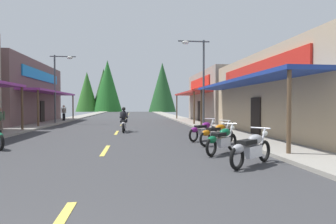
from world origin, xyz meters
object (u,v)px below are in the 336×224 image
Objects in this scene: streetlamp_right at (199,71)px; rider_cruising_lead at (124,121)px; pedestrian_waiting at (64,112)px; motorcycle_parked_right_1 at (222,140)px; motorcycle_parked_right_2 at (217,133)px; pedestrian_by_shop at (0,119)px; streetlamp_left at (59,79)px; motorcycle_parked_right_0 at (251,148)px; motorcycle_parked_right_3 at (203,130)px.

rider_cruising_lead is at bearing -166.61° from streetlamp_right.
pedestrian_waiting is at bearing 30.15° from rider_cruising_lead.
motorcycle_parked_right_1 is 0.96× the size of pedestrian_waiting.
motorcycle_parked_right_2 is at bearing 33.98° from motorcycle_parked_right_1.
motorcycle_parked_right_1 is 13.04m from pedestrian_by_shop.
rider_cruising_lead is at bearing -52.74° from streetlamp_left.
streetlamp_right is 3.34× the size of motorcycle_parked_right_2.
rider_cruising_lead is (-3.87, 10.21, 0.17)m from motorcycle_parked_right_0.
motorcycle_parked_right_0 is 3.99m from motorcycle_parked_right_2.
rider_cruising_lead is at bearing 91.42° from motorcycle_parked_right_3.
rider_cruising_lead is (-3.91, 4.75, 0.17)m from motorcycle_parked_right_3.
pedestrian_waiting reaches higher than pedestrian_by_shop.
motorcycle_parked_right_1 is 0.76× the size of rider_cruising_lead.
motorcycle_parked_right_3 is (0.24, 3.51, 0.00)m from motorcycle_parked_right_1.
streetlamp_left is 3.62× the size of pedestrian_waiting.
rider_cruising_lead is 1.27× the size of pedestrian_waiting.
motorcycle_parked_right_1 is at bearing -132.01° from motorcycle_parked_right_3.
motorcycle_parked_right_1 is at bearing -155.31° from rider_cruising_lead.
pedestrian_waiting is (-6.43, 11.40, 0.32)m from rider_cruising_lead.
streetlamp_right is at bearing -30.79° from streetlamp_left.
pedestrian_waiting is (-0.49, 3.58, -3.02)m from streetlamp_left.
motorcycle_parked_right_3 is 6.16m from rider_cruising_lead.
streetlamp_left is 17.63m from motorcycle_parked_right_2.
motorcycle_parked_right_1 is 1.05× the size of pedestrian_by_shop.
motorcycle_parked_right_1 is 22.11m from pedestrian_waiting.
streetlamp_left is 3.95× the size of pedestrian_by_shop.
motorcycle_parked_right_3 is at bearing -51.88° from streetlamp_left.
motorcycle_parked_right_0 and motorcycle_parked_right_1 have the same top height.
motorcycle_parked_right_2 is 7.47m from rider_cruising_lead.
motorcycle_parked_right_0 is at bearing -127.92° from motorcycle_parked_right_1.
pedestrian_waiting reaches higher than motorcycle_parked_right_2.
rider_cruising_lead is at bearing -122.24° from pedestrian_waiting.
pedestrian_by_shop is at bearing 121.18° from motorcycle_parked_right_2.
rider_cruising_lead reaches higher than pedestrian_by_shop.
streetlamp_left is 12.88m from streetlamp_right.
streetlamp_left is 16.35m from motorcycle_parked_right_3.
streetlamp_right is at bearing 46.54° from motorcycle_parked_right_0.
rider_cruising_lead reaches higher than motorcycle_parked_right_1.
streetlamp_left is at bearing -62.85° from pedestrian_by_shop.
motorcycle_parked_right_3 is at bearing -166.23° from pedestrian_by_shop.
streetlamp_right is at bearing -136.81° from pedestrian_by_shop.
pedestrian_by_shop is at bearing -154.24° from pedestrian_waiting.
rider_cruising_lead is at bearing 73.54° from motorcycle_parked_right_0.
streetlamp_left is at bearing 149.21° from streetlamp_right.
motorcycle_parked_right_2 is (0.25, 3.98, 0.00)m from motorcycle_parked_right_0.
streetlamp_left is at bearing 37.98° from rider_cruising_lead.
motorcycle_parked_right_3 is at bearing 52.30° from motorcycle_parked_right_0.
motorcycle_parked_right_1 is at bearing 178.76° from pedestrian_by_shop.
motorcycle_parked_right_3 is at bearing -101.43° from streetlamp_right.
streetlamp_right reaches higher than rider_cruising_lead.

